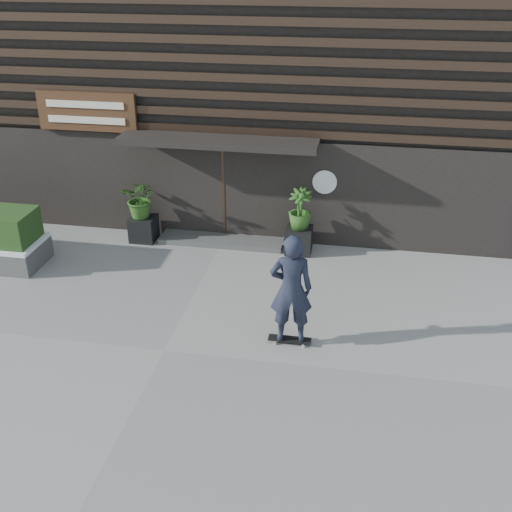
# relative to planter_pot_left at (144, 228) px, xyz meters

# --- Properties ---
(ground) EXTENTS (80.00, 80.00, 0.00)m
(ground) POSITION_rel_planter_pot_left_xyz_m (1.90, -4.40, -0.30)
(ground) COLOR gray
(ground) RESTS_ON ground
(entrance_step) EXTENTS (3.00, 0.80, 0.12)m
(entrance_step) POSITION_rel_planter_pot_left_xyz_m (1.90, 0.20, -0.24)
(entrance_step) COLOR #464644
(entrance_step) RESTS_ON ground
(planter_pot_left) EXTENTS (0.60, 0.60, 0.60)m
(planter_pot_left) POSITION_rel_planter_pot_left_xyz_m (0.00, 0.00, 0.00)
(planter_pot_left) COLOR black
(planter_pot_left) RESTS_ON ground
(bamboo_left) EXTENTS (0.86, 0.75, 0.96)m
(bamboo_left) POSITION_rel_planter_pot_left_xyz_m (0.00, 0.00, 0.78)
(bamboo_left) COLOR #2D591E
(bamboo_left) RESTS_ON planter_pot_left
(planter_pot_right) EXTENTS (0.60, 0.60, 0.60)m
(planter_pot_right) POSITION_rel_planter_pot_left_xyz_m (3.80, 0.00, 0.00)
(planter_pot_right) COLOR black
(planter_pot_right) RESTS_ON ground
(bamboo_right) EXTENTS (0.54, 0.54, 0.96)m
(bamboo_right) POSITION_rel_planter_pot_left_xyz_m (3.80, 0.00, 0.78)
(bamboo_right) COLOR #2D591E
(bamboo_right) RESTS_ON planter_pot_right
(building) EXTENTS (18.00, 11.00, 8.00)m
(building) POSITION_rel_planter_pot_left_xyz_m (1.90, 5.56, 3.69)
(building) COLOR black
(building) RESTS_ON ground
(skateboarder) EXTENTS (0.82, 0.60, 2.16)m
(skateboarder) POSITION_rel_planter_pot_left_xyz_m (4.07, -3.77, 0.82)
(skateboarder) COLOR black
(skateboarder) RESTS_ON ground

